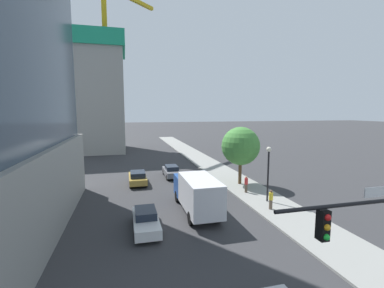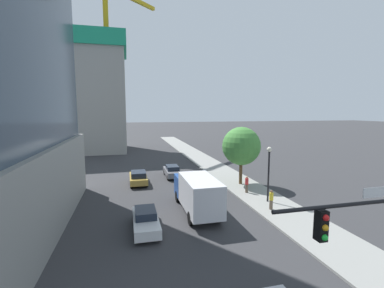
# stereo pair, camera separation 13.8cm
# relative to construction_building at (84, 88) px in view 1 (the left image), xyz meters

# --- Properties ---
(sidewalk) EXTENTS (4.31, 120.00, 0.15)m
(sidewalk) POSITION_rel_construction_building_xyz_m (20.25, -34.89, -12.87)
(sidewalk) COLOR gray
(sidewalk) RESTS_ON ground
(construction_building) EXTENTS (23.14, 13.95, 31.86)m
(construction_building) POSITION_rel_construction_building_xyz_m (0.00, 0.00, 0.00)
(construction_building) COLOR #9E9B93
(construction_building) RESTS_ON ground
(traffic_light_pole) EXTENTS (6.28, 0.48, 5.51)m
(traffic_light_pole) POSITION_rel_construction_building_xyz_m (16.40, -51.34, -8.95)
(traffic_light_pole) COLOR black
(traffic_light_pole) RESTS_ON sidewalk
(street_lamp) EXTENTS (0.44, 0.44, 5.00)m
(street_lamp) POSITION_rel_construction_building_xyz_m (20.19, -37.52, -9.45)
(street_lamp) COLOR black
(street_lamp) RESTS_ON sidewalk
(street_tree) EXTENTS (4.26, 4.26, 6.43)m
(street_tree) POSITION_rel_construction_building_xyz_m (20.23, -31.46, -8.50)
(street_tree) COLOR brown
(street_tree) RESTS_ON sidewalk
(car_white) EXTENTS (1.73, 4.67, 1.46)m
(car_white) POSITION_rel_construction_building_xyz_m (9.02, -40.47, -12.22)
(car_white) COLOR silver
(car_white) RESTS_ON ground
(car_gold) EXTENTS (1.92, 4.50, 1.51)m
(car_gold) POSITION_rel_construction_building_xyz_m (9.02, -28.28, -12.18)
(car_gold) COLOR #AD8938
(car_gold) RESTS_ON ground
(car_gray) EXTENTS (1.75, 4.45, 1.48)m
(car_gray) POSITION_rel_construction_building_xyz_m (13.34, -25.94, -12.19)
(car_gray) COLOR slate
(car_gray) RESTS_ON ground
(box_truck) EXTENTS (2.42, 7.59, 3.11)m
(box_truck) POSITION_rel_construction_building_xyz_m (13.34, -38.26, -11.20)
(box_truck) COLOR #1E4799
(box_truck) RESTS_ON ground
(pedestrian_yellow_shirt) EXTENTS (0.34, 0.34, 1.65)m
(pedestrian_yellow_shirt) POSITION_rel_construction_building_xyz_m (19.44, -39.38, -11.95)
(pedestrian_yellow_shirt) COLOR brown
(pedestrian_yellow_shirt) RESTS_ON sidewalk
(pedestrian_red_shirt) EXTENTS (0.34, 0.34, 1.69)m
(pedestrian_red_shirt) POSITION_rel_construction_building_xyz_m (19.48, -34.62, -11.93)
(pedestrian_red_shirt) COLOR brown
(pedestrian_red_shirt) RESTS_ON sidewalk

